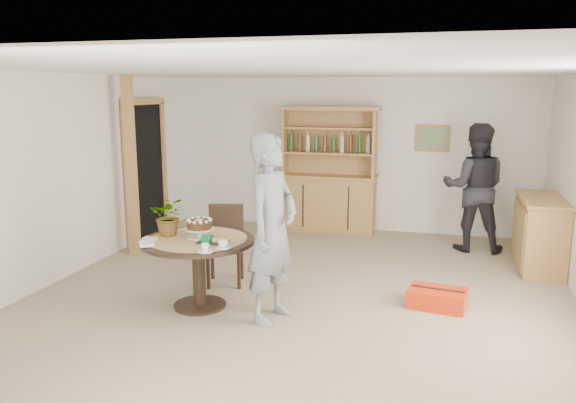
# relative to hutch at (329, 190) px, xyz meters

# --- Properties ---
(ground) EXTENTS (7.00, 7.00, 0.00)m
(ground) POSITION_rel_hutch_xyz_m (0.30, -3.24, -0.69)
(ground) COLOR tan
(ground) RESTS_ON ground
(room_shell) EXTENTS (6.04, 7.04, 2.52)m
(room_shell) POSITION_rel_hutch_xyz_m (0.30, -3.23, 1.05)
(room_shell) COLOR white
(room_shell) RESTS_ON ground
(doorway) EXTENTS (0.13, 1.10, 2.18)m
(doorway) POSITION_rel_hutch_xyz_m (-2.63, -1.24, 0.42)
(doorway) COLOR black
(doorway) RESTS_ON ground
(pine_post) EXTENTS (0.12, 0.12, 2.50)m
(pine_post) POSITION_rel_hutch_xyz_m (-2.40, -2.04, 0.56)
(pine_post) COLOR #AB8048
(pine_post) RESTS_ON ground
(hutch) EXTENTS (1.62, 0.54, 2.04)m
(hutch) POSITION_rel_hutch_xyz_m (0.00, 0.00, 0.00)
(hutch) COLOR tan
(hutch) RESTS_ON ground
(sideboard) EXTENTS (0.54, 1.26, 0.94)m
(sideboard) POSITION_rel_hutch_xyz_m (3.04, -1.24, -0.22)
(sideboard) COLOR tan
(sideboard) RESTS_ON ground
(dining_table) EXTENTS (1.20, 1.20, 0.76)m
(dining_table) POSITION_rel_hutch_xyz_m (-0.68, -3.65, -0.08)
(dining_table) COLOR black
(dining_table) RESTS_ON ground
(dining_chair) EXTENTS (0.51, 0.51, 0.95)m
(dining_chair) POSITION_rel_hutch_xyz_m (-0.70, -2.82, -0.15)
(dining_chair) COLOR black
(dining_chair) RESTS_ON ground
(birthday_cake) EXTENTS (0.30, 0.30, 0.20)m
(birthday_cake) POSITION_rel_hutch_xyz_m (-0.68, -3.60, 0.19)
(birthday_cake) COLOR white
(birthday_cake) RESTS_ON dining_table
(flower_vase) EXTENTS (0.47, 0.44, 0.42)m
(flower_vase) POSITION_rel_hutch_xyz_m (-1.03, -3.60, 0.28)
(flower_vase) COLOR #3F7233
(flower_vase) RESTS_ON dining_table
(gift_tray) EXTENTS (0.30, 0.20, 0.08)m
(gift_tray) POSITION_rel_hutch_xyz_m (-0.47, -3.77, 0.10)
(gift_tray) COLOR black
(gift_tray) RESTS_ON dining_table
(coffee_cup_a) EXTENTS (0.15, 0.15, 0.09)m
(coffee_cup_a) POSITION_rel_hutch_xyz_m (-0.28, -3.93, 0.11)
(coffee_cup_a) COLOR white
(coffee_cup_a) RESTS_ON dining_table
(coffee_cup_b) EXTENTS (0.15, 0.15, 0.08)m
(coffee_cup_b) POSITION_rel_hutch_xyz_m (-0.40, -4.10, 0.11)
(coffee_cup_b) COLOR white
(coffee_cup_b) RESTS_ON dining_table
(napkins) EXTENTS (0.24, 0.33, 0.03)m
(napkins) POSITION_rel_hutch_xyz_m (-1.09, -3.96, 0.09)
(napkins) COLOR white
(napkins) RESTS_ON dining_table
(teen_boy) EXTENTS (0.62, 0.78, 1.88)m
(teen_boy) POSITION_rel_hutch_xyz_m (0.17, -3.75, 0.25)
(teen_boy) COLOR slate
(teen_boy) RESTS_ON ground
(adult_person) EXTENTS (0.90, 0.70, 1.84)m
(adult_person) POSITION_rel_hutch_xyz_m (2.23, -0.56, 0.23)
(adult_person) COLOR black
(adult_person) RESTS_ON ground
(red_suitcase) EXTENTS (0.66, 0.49, 0.21)m
(red_suitcase) POSITION_rel_hutch_xyz_m (1.79, -2.99, -0.59)
(red_suitcase) COLOR red
(red_suitcase) RESTS_ON ground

